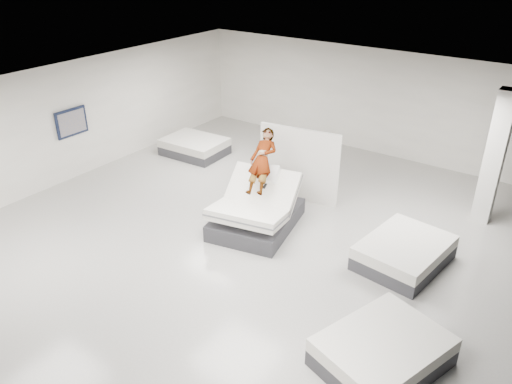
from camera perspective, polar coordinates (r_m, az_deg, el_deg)
room at (r=10.11m, az=-2.53°, el=0.83°), size 14.00×14.04×3.20m
hero_bed at (r=11.54m, az=0.04°, el=-2.22°), size 2.07×2.48×1.36m
person at (r=11.40m, az=0.68°, el=2.43°), size 0.87×1.54×1.38m
remote at (r=11.12m, az=1.03°, el=0.69°), size 0.08×0.15×0.08m
divider_panel at (r=12.65m, az=4.90°, el=3.15°), size 2.10×0.41×1.92m
flat_bed_right_far at (r=10.81m, az=16.57°, el=-6.66°), size 1.69×2.10×0.53m
flat_bed_right_near at (r=8.46m, az=14.24°, el=-17.30°), size 1.99×2.29×0.53m
flat_bed_left_far at (r=15.73m, az=-7.03°, el=5.17°), size 1.90×1.46×0.51m
column at (r=12.57m, az=25.57°, el=3.51°), size 0.40×0.40×3.20m
wall_poster at (r=14.53m, az=-20.32°, el=7.47°), size 0.06×0.95×0.75m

